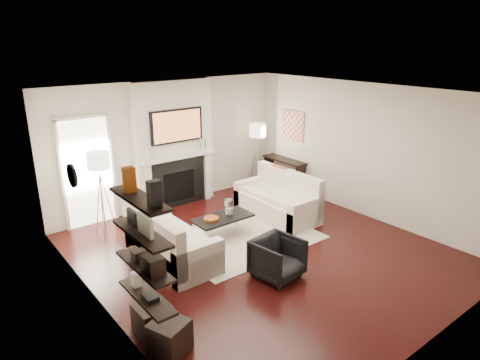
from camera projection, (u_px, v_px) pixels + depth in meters
room_envelope at (263, 178)px, 6.96m from camera, size 6.00×6.00×6.00m
chimney_breast at (174, 145)px, 9.10m from camera, size 1.80×0.25×2.70m
fireplace_surround at (179, 183)px, 9.26m from camera, size 1.30×0.02×1.04m
firebox at (179, 186)px, 9.28m from camera, size 0.75×0.02×0.65m
mantel_pilaster_l at (149, 189)px, 8.81m from camera, size 0.12×0.08×1.10m
mantel_pilaster_r at (207, 176)px, 9.65m from camera, size 0.12×0.08×1.10m
mantel_shelf at (179, 157)px, 9.04m from camera, size 1.70×0.18×0.07m
tv_body at (177, 126)px, 8.84m from camera, size 1.20×0.06×0.70m
tv_screen at (178, 126)px, 8.82m from camera, size 1.10×0.00×0.62m
candlestick_l_tall at (155, 152)px, 8.66m from camera, size 0.04×0.04×0.30m
candlestick_l_short at (149, 155)px, 8.59m from camera, size 0.04×0.04×0.24m
candlestick_r_tall at (200, 144)px, 9.31m from camera, size 0.04×0.04×0.30m
candlestick_r_short at (205, 145)px, 9.39m from camera, size 0.04×0.04×0.24m
hallway_panel at (87, 173)px, 8.19m from camera, size 0.90×0.02×2.10m
door_trim_l at (62, 178)px, 7.89m from camera, size 0.06×0.06×2.16m
door_trim_r at (112, 169)px, 8.45m from camera, size 0.06×0.06×2.16m
door_trim_top at (81, 117)px, 7.83m from camera, size 1.02×0.06×0.06m
rug at (242, 237)px, 7.90m from camera, size 2.60×2.00×0.01m
loveseat_left_base at (172, 249)px, 7.04m from camera, size 0.85×1.80×0.42m
loveseat_left_back at (153, 237)px, 6.74m from camera, size 0.18×1.80×0.80m
loveseat_left_arm_n at (199, 263)px, 6.41m from camera, size 0.85×0.18×0.60m
loveseat_left_arm_s at (149, 227)px, 7.62m from camera, size 0.85×0.18×0.60m
loveseat_left_cushion at (174, 234)px, 6.99m from camera, size 0.63×1.44×0.10m
pillow_left_orange at (143, 219)px, 6.90m from camera, size 0.10×0.42×0.42m
pillow_left_charcoal at (161, 232)px, 6.46m from camera, size 0.10×0.40×0.40m
loveseat_right_base at (277, 207)px, 8.80m from camera, size 0.85×1.80×0.42m
loveseat_right_back at (289, 189)px, 8.89m from camera, size 0.18×1.80×0.80m
loveseat_right_arm_n at (306, 215)px, 8.16m from camera, size 0.85×0.18×0.60m
loveseat_right_arm_s at (251, 192)px, 9.37m from camera, size 0.85×0.18×0.60m
loveseat_right_cushion at (275, 195)px, 8.68m from camera, size 0.63×1.44×0.10m
pillow_right_orange at (279, 176)px, 9.05m from camera, size 0.10×0.42×0.42m
pillow_right_charcoal at (300, 184)px, 8.61m from camera, size 0.10×0.40×0.40m
coffee_table at (223, 218)px, 7.78m from camera, size 1.10×0.55×0.04m
coffee_leg_nw at (207, 240)px, 7.39m from camera, size 0.02×0.02×0.38m
coffee_leg_ne at (251, 225)px, 7.97m from camera, size 0.02×0.02×0.38m
coffee_leg_sw at (193, 231)px, 7.71m from camera, size 0.02×0.02×0.38m
coffee_leg_se at (237, 218)px, 8.30m from camera, size 0.02×0.02×0.38m
hurricane_glass at (229, 208)px, 7.81m from camera, size 0.17×0.17×0.30m
hurricane_candle at (229, 211)px, 7.84m from camera, size 0.09×0.09×0.13m
copper_bowl at (211, 219)px, 7.62m from camera, size 0.27×0.27×0.05m
armchair at (278, 257)px, 6.52m from camera, size 0.74×0.71×0.69m
lamp_left_post at (103, 205)px, 7.83m from camera, size 0.02×0.02×1.20m
lamp_left_shade at (98, 160)px, 7.57m from camera, size 0.40×0.40×0.30m
lamp_left_leg_a at (109, 204)px, 7.90m from camera, size 0.25×0.02×1.23m
lamp_left_leg_b at (98, 204)px, 7.87m from camera, size 0.14×0.22×1.23m
lamp_left_leg_c at (102, 207)px, 7.73m from camera, size 0.14×0.22×1.23m
lamp_right_post at (257, 165)px, 10.28m from camera, size 0.02×0.02×1.20m
lamp_right_shade at (258, 130)px, 10.01m from camera, size 0.40×0.40×0.30m
lamp_right_leg_a at (261, 164)px, 10.34m from camera, size 0.25×0.02×1.23m
lamp_right_leg_b at (253, 165)px, 10.32m from camera, size 0.14×0.22×1.23m
lamp_right_leg_c at (258, 166)px, 10.18m from camera, size 0.14×0.22×1.23m
console_top at (284, 160)px, 10.25m from camera, size 0.35×1.20×0.04m
console_leg_n at (300, 180)px, 9.96m from camera, size 0.30×0.04×0.71m
console_leg_s at (269, 169)px, 10.78m from camera, size 0.30×0.04×0.71m
wall_art at (293, 126)px, 10.03m from camera, size 0.03×0.70×0.70m
shelf_bottom at (147, 297)px, 4.88m from camera, size 0.25×1.00×0.03m
shelf_lower at (144, 266)px, 4.75m from camera, size 0.25×1.00×0.04m
shelf_upper at (142, 233)px, 4.63m from camera, size 0.25×1.00×0.04m
shelf_top at (139, 199)px, 4.50m from camera, size 0.25×1.00×0.04m
decor_magfile_a at (154, 194)px, 4.18m from camera, size 0.12×0.10×0.28m
decor_magfile_b at (129, 180)px, 4.61m from camera, size 0.12×0.10×0.28m
decor_frame_a at (145, 226)px, 4.52m from camera, size 0.04×0.30×0.22m
decor_frame_b at (133, 218)px, 4.75m from camera, size 0.04×0.22×0.18m
decor_wine_rack at (153, 264)px, 4.55m from camera, size 0.18×0.25×0.20m
decor_box_small at (139, 256)px, 4.82m from camera, size 0.15×0.12×0.12m
decor_books at (150, 297)px, 4.80m from camera, size 0.14×0.20×0.05m
decor_box_tall at (136, 279)px, 5.04m from camera, size 0.10×0.10×0.18m
clock_rim at (72, 176)px, 5.91m from camera, size 0.04×0.34×0.34m
clock_face at (74, 175)px, 5.93m from camera, size 0.01×0.29×0.29m
ottoman_near at (153, 319)px, 5.29m from camera, size 0.41×0.41×0.40m
ottoman_far at (169, 337)px, 4.98m from camera, size 0.52×0.52×0.40m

